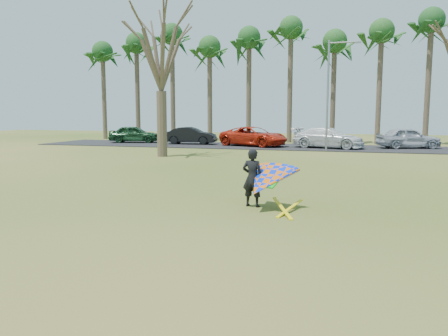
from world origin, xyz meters
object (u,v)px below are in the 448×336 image
(car_2, at_px, (254,136))
(streetlight, at_px, (330,90))
(bare_tree_left, at_px, (161,47))
(car_1, at_px, (191,136))
(kite_flyer, at_px, (264,180))
(car_0, at_px, (134,134))
(car_3, at_px, (328,138))
(car_4, at_px, (408,138))

(car_2, bearing_deg, streetlight, -92.43)
(bare_tree_left, height_order, car_1, bare_tree_left)
(kite_flyer, bearing_deg, car_2, 103.24)
(bare_tree_left, xyz_separation_m, car_0, (-7.77, 10.86, -6.07))
(streetlight, relative_size, kite_flyer, 3.35)
(car_3, bearing_deg, car_0, 99.46)
(car_0, xyz_separation_m, car_1, (5.83, -0.47, -0.04))
(car_0, height_order, car_3, car_3)
(car_1, height_order, car_3, car_3)
(car_2, bearing_deg, car_0, 105.70)
(bare_tree_left, distance_m, car_4, 20.32)
(bare_tree_left, bearing_deg, car_1, 100.57)
(car_0, height_order, car_2, car_2)
(car_4, bearing_deg, car_3, 87.14)
(streetlight, relative_size, car_2, 1.38)
(streetlight, bearing_deg, car_2, 156.35)
(car_1, bearing_deg, car_0, 80.44)
(bare_tree_left, relative_size, car_4, 2.04)
(car_1, xyz_separation_m, car_2, (5.85, -0.66, 0.06))
(car_2, distance_m, car_4, 12.19)
(bare_tree_left, distance_m, car_2, 12.11)
(car_4, bearing_deg, bare_tree_left, 107.08)
(bare_tree_left, distance_m, car_1, 12.21)
(car_0, xyz_separation_m, car_2, (11.68, -1.13, 0.02))
(car_1, distance_m, kite_flyer, 26.49)
(car_1, bearing_deg, kite_flyer, -159.68)
(bare_tree_left, relative_size, car_0, 2.10)
(car_2, height_order, car_4, car_4)
(streetlight, xyz_separation_m, car_2, (-6.25, 2.74, -3.60))
(car_1, distance_m, car_4, 17.99)
(streetlight, bearing_deg, kite_flyer, -92.15)
(streetlight, distance_m, car_2, 7.71)
(car_2, distance_m, kite_flyer, 23.92)
(car_2, height_order, car_3, car_3)
(streetlight, height_order, kite_flyer, streetlight)
(car_0, bearing_deg, car_3, -109.43)
(streetlight, bearing_deg, car_4, 33.57)
(car_0, relative_size, car_3, 0.83)
(streetlight, relative_size, car_0, 1.73)
(car_3, relative_size, kite_flyer, 2.33)
(car_0, distance_m, car_1, 5.85)
(car_1, relative_size, kite_flyer, 1.90)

